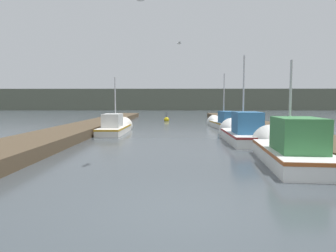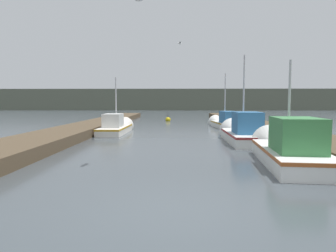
{
  "view_description": "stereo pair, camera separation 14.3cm",
  "coord_description": "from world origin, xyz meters",
  "px_view_note": "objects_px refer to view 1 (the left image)",
  "views": [
    {
      "loc": [
        -0.18,
        -5.37,
        2.04
      ],
      "look_at": [
        -0.36,
        9.75,
        0.82
      ],
      "focal_mm": 32.0,
      "sensor_mm": 36.0,
      "label": 1
    },
    {
      "loc": [
        -0.03,
        -5.37,
        2.04
      ],
      "look_at": [
        -0.36,
        9.75,
        0.82
      ],
      "focal_mm": 32.0,
      "sensor_mm": 36.0,
      "label": 2
    }
  ],
  "objects_px": {
    "fishing_boat_2": "(117,127)",
    "seagull_1": "(179,43)",
    "mooring_piling_0": "(242,122)",
    "fishing_boat_1": "(241,132)",
    "fishing_boat_0": "(288,148)",
    "mooring_piling_1": "(255,126)",
    "fishing_boat_3": "(222,122)",
    "channel_buoy": "(166,120)"
  },
  "relations": [
    {
      "from": "fishing_boat_1",
      "to": "seagull_1",
      "type": "height_order",
      "value": "seagull_1"
    },
    {
      "from": "fishing_boat_3",
      "to": "mooring_piling_1",
      "type": "distance_m",
      "value": 6.11
    },
    {
      "from": "fishing_boat_1",
      "to": "mooring_piling_1",
      "type": "height_order",
      "value": "fishing_boat_1"
    },
    {
      "from": "fishing_boat_3",
      "to": "mooring_piling_0",
      "type": "height_order",
      "value": "fishing_boat_3"
    },
    {
      "from": "seagull_1",
      "to": "fishing_boat_2",
      "type": "bearing_deg",
      "value": -101.2
    },
    {
      "from": "fishing_boat_0",
      "to": "mooring_piling_0",
      "type": "xyz_separation_m",
      "value": [
        0.89,
        10.57,
        0.17
      ]
    },
    {
      "from": "fishing_boat_2",
      "to": "channel_buoy",
      "type": "distance_m",
      "value": 12.23
    },
    {
      "from": "fishing_boat_0",
      "to": "channel_buoy",
      "type": "height_order",
      "value": "fishing_boat_0"
    },
    {
      "from": "fishing_boat_0",
      "to": "mooring_piling_0",
      "type": "relative_size",
      "value": 4.31
    },
    {
      "from": "channel_buoy",
      "to": "mooring_piling_1",
      "type": "bearing_deg",
      "value": -68.15
    },
    {
      "from": "fishing_boat_2",
      "to": "mooring_piling_1",
      "type": "relative_size",
      "value": 4.78
    },
    {
      "from": "mooring_piling_1",
      "to": "channel_buoy",
      "type": "distance_m",
      "value": 14.92
    },
    {
      "from": "mooring_piling_1",
      "to": "mooring_piling_0",
      "type": "bearing_deg",
      "value": 93.37
    },
    {
      "from": "fishing_boat_2",
      "to": "seagull_1",
      "type": "height_order",
      "value": "seagull_1"
    },
    {
      "from": "fishing_boat_3",
      "to": "mooring_piling_0",
      "type": "distance_m",
      "value": 3.3
    },
    {
      "from": "mooring_piling_1",
      "to": "seagull_1",
      "type": "relative_size",
      "value": 2.17
    },
    {
      "from": "fishing_boat_0",
      "to": "seagull_1",
      "type": "height_order",
      "value": "seagull_1"
    },
    {
      "from": "fishing_boat_0",
      "to": "channel_buoy",
      "type": "distance_m",
      "value": 22.04
    },
    {
      "from": "mooring_piling_1",
      "to": "fishing_boat_0",
      "type": "bearing_deg",
      "value": -97.77
    },
    {
      "from": "fishing_boat_3",
      "to": "mooring_piling_1",
      "type": "bearing_deg",
      "value": -86.25
    },
    {
      "from": "fishing_boat_1",
      "to": "fishing_boat_2",
      "type": "height_order",
      "value": "fishing_boat_1"
    },
    {
      "from": "fishing_boat_0",
      "to": "fishing_boat_1",
      "type": "relative_size",
      "value": 0.97
    },
    {
      "from": "mooring_piling_1",
      "to": "fishing_boat_3",
      "type": "bearing_deg",
      "value": 98.91
    },
    {
      "from": "fishing_boat_0",
      "to": "channel_buoy",
      "type": "relative_size",
      "value": 5.36
    },
    {
      "from": "fishing_boat_3",
      "to": "channel_buoy",
      "type": "bearing_deg",
      "value": 115.35
    },
    {
      "from": "fishing_boat_2",
      "to": "fishing_boat_3",
      "type": "relative_size",
      "value": 0.94
    },
    {
      "from": "mooring_piling_0",
      "to": "seagull_1",
      "type": "height_order",
      "value": "seagull_1"
    },
    {
      "from": "mooring_piling_1",
      "to": "seagull_1",
      "type": "xyz_separation_m",
      "value": [
        -4.53,
        1.8,
        5.2
      ]
    },
    {
      "from": "fishing_boat_1",
      "to": "mooring_piling_0",
      "type": "bearing_deg",
      "value": 78.02
    },
    {
      "from": "fishing_boat_3",
      "to": "channel_buoy",
      "type": "distance_m",
      "value": 9.07
    },
    {
      "from": "fishing_boat_0",
      "to": "seagull_1",
      "type": "distance_m",
      "value": 11.46
    },
    {
      "from": "fishing_boat_0",
      "to": "fishing_boat_1",
      "type": "xyz_separation_m",
      "value": [
        -0.3,
        5.52,
        -0.03
      ]
    },
    {
      "from": "fishing_boat_0",
      "to": "seagull_1",
      "type": "relative_size",
      "value": 10.07
    },
    {
      "from": "fishing_boat_1",
      "to": "mooring_piling_0",
      "type": "xyz_separation_m",
      "value": [
        1.18,
        5.05,
        0.2
      ]
    },
    {
      "from": "fishing_boat_2",
      "to": "channel_buoy",
      "type": "xyz_separation_m",
      "value": [
        3.14,
        11.82,
        -0.23
      ]
    },
    {
      "from": "fishing_boat_0",
      "to": "fishing_boat_2",
      "type": "height_order",
      "value": "fishing_boat_2"
    },
    {
      "from": "fishing_boat_0",
      "to": "fishing_boat_3",
      "type": "height_order",
      "value": "fishing_boat_3"
    },
    {
      "from": "fishing_boat_1",
      "to": "fishing_boat_3",
      "type": "relative_size",
      "value": 0.93
    },
    {
      "from": "fishing_boat_3",
      "to": "channel_buoy",
      "type": "xyz_separation_m",
      "value": [
        -4.6,
        7.81,
        -0.24
      ]
    },
    {
      "from": "mooring_piling_0",
      "to": "mooring_piling_1",
      "type": "distance_m",
      "value": 2.84
    },
    {
      "from": "fishing_boat_1",
      "to": "seagull_1",
      "type": "xyz_separation_m",
      "value": [
        -3.18,
        4.01,
        5.36
      ]
    },
    {
      "from": "fishing_boat_3",
      "to": "seagull_1",
      "type": "relative_size",
      "value": 11.07
    }
  ]
}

